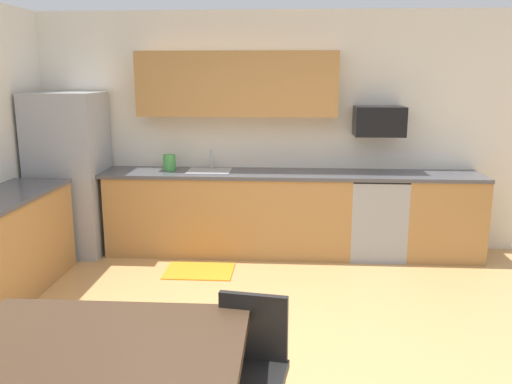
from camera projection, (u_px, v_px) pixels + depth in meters
The scene contains 15 objects.
ground_plane at pixel (247, 355), 3.90m from camera, with size 12.00×12.00×0.00m, color tan.
wall_back at pixel (265, 132), 6.19m from camera, with size 5.80×0.10×2.70m, color silver.
cabinet_run_back at pixel (229, 214), 6.07m from camera, with size 2.71×0.60×0.90m, color #AD7A42.
cabinet_run_back_right at pixel (441, 218), 5.92m from camera, with size 0.84×0.60×0.90m, color #AD7A42.
countertop_back at pixel (263, 174), 5.94m from camera, with size 4.80×0.64×0.04m, color #4C4C51.
upper_cabinets_back at pixel (237, 84), 5.88m from camera, with size 2.20×0.34×0.70m, color #AD7A42.
refrigerator at pixel (70, 174), 6.00m from camera, with size 0.76×0.70×1.81m, color #9EA0A5.
oven_range at pixel (376, 216), 5.97m from camera, with size 0.60×0.60×0.91m.
microwave at pixel (379, 121), 5.84m from camera, with size 0.54×0.36×0.32m, color black.
sink_basin at pixel (209, 177), 5.99m from camera, with size 0.48×0.40×0.14m, color #A5A8AD.
sink_faucet at pixel (211, 160), 6.13m from camera, with size 0.02×0.02×0.24m, color #B2B5BA.
dining_table at pixel (99, 352), 2.56m from camera, with size 1.40×0.90×0.76m.
chair_near_table at pixel (249, 363), 2.84m from camera, with size 0.46×0.46×0.85m.
floor_mat at pixel (199, 271), 5.55m from camera, with size 0.70×0.50×0.01m, color orange.
kettle at pixel (169, 163), 6.04m from camera, with size 0.14×0.14×0.20m, color #4CA54C.
Camera 1 is at (0.29, -3.54, 2.01)m, focal length 37.49 mm.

